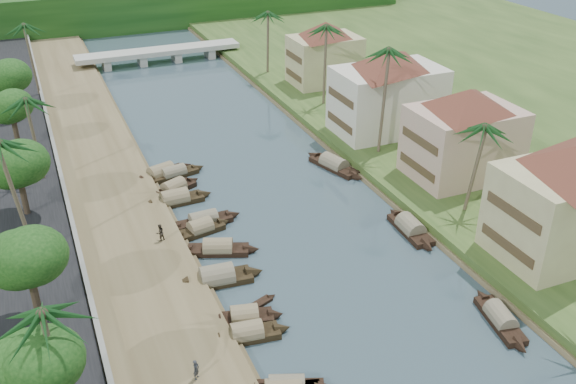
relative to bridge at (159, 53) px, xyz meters
name	(u,v)px	position (x,y,z in m)	size (l,w,h in m)	color
ground	(357,299)	(0.00, -72.00, -1.72)	(220.00, 220.00, 0.00)	#374A53
left_bank	(117,219)	(-16.00, -52.00, -1.32)	(10.00, 180.00, 0.80)	brown
right_bank	(420,159)	(19.00, -52.00, -1.12)	(16.00, 180.00, 1.20)	#2D461C
road	(25,234)	(-24.50, -52.00, -1.02)	(8.00, 180.00, 1.40)	black
retaining_wall	(71,219)	(-20.20, -52.00, -0.37)	(0.40, 180.00, 1.10)	slate
treeline	(127,7)	(0.00, 28.00, 2.28)	(120.00, 14.00, 8.00)	#0F340E
bridge	(159,53)	(0.00, 0.00, 0.00)	(28.00, 4.00, 2.40)	#ADACA2
building_near	(570,199)	(18.99, -74.00, 4.66)	(14.85, 14.85, 10.20)	#C8C086
building_mid	(464,132)	(19.99, -58.00, 4.41)	(14.11, 14.11, 9.70)	tan
building_far	(388,91)	(18.99, -44.00, 4.66)	(15.59, 15.59, 10.20)	beige
building_distant	(325,52)	(19.99, -24.00, 4.16)	(12.62, 12.62, 9.20)	#C8C086
sampan_4	(247,334)	(-9.90, -72.98, -1.31)	(7.10, 2.39, 2.01)	black
sampan_5	(245,317)	(-9.43, -71.06, -1.31)	(6.48, 2.90, 2.04)	black
sampan_6	(217,278)	(-9.85, -65.30, -1.30)	(8.44, 2.59, 2.45)	black
sampan_7	(218,249)	(-8.43, -60.97, -1.31)	(7.79, 4.32, 2.08)	black
sampan_8	(201,229)	(-8.94, -56.98, -1.31)	(6.67, 2.81, 2.04)	black
sampan_9	(204,221)	(-8.23, -55.60, -1.31)	(7.96, 1.96, 2.02)	black
sampan_10	(175,200)	(-9.77, -50.32, -1.31)	(8.30, 2.22, 2.26)	black
sampan_11	(174,189)	(-9.27, -47.82, -1.31)	(7.01, 4.48, 2.05)	black
sampan_12	(174,174)	(-8.43, -44.32, -1.32)	(7.96, 3.05, 1.91)	black
sampan_13	(162,174)	(-9.68, -43.73, -1.31)	(8.27, 4.18, 2.23)	black
sampan_14	(500,319)	(8.79, -78.93, -1.31)	(2.94, 8.11, 1.97)	black
sampan_15	(410,228)	(9.68, -64.70, -1.31)	(2.21, 8.46, 2.24)	black
sampan_16	(334,165)	(9.18, -49.26, -1.31)	(4.39, 9.45, 2.27)	black
canoe_1	(255,307)	(-8.12, -69.77, -1.62)	(4.58, 2.44, 0.75)	black
canoe_2	(177,202)	(-9.57, -50.28, -1.62)	(5.70, 1.88, 0.82)	black
palm_1	(479,129)	(16.00, -64.80, 8.00)	(3.20, 3.20, 10.25)	brown
palm_2	(386,53)	(15.00, -49.39, 11.28)	(3.20, 3.20, 13.68)	brown
palm_3	(326,28)	(16.00, -32.20, 9.95)	(3.20, 3.20, 12.29)	brown
palm_4	(46,315)	(-23.00, -78.64, 8.85)	(3.20, 3.20, 10.94)	brown
palm_5	(8,144)	(-24.00, -56.83, 10.07)	(3.20, 3.20, 12.20)	brown
palm_6	(28,101)	(-22.00, -41.78, 8.38)	(3.20, 3.20, 10.46)	brown
palm_7	(267,14)	(14.00, -15.77, 8.61)	(3.20, 3.20, 10.90)	brown
palm_8	(26,26)	(-20.50, -13.28, 9.41)	(3.20, 3.20, 11.52)	brown
tree_1	(37,363)	(-24.00, -78.11, 5.32)	(4.62, 4.62, 7.65)	#4F3E2D
tree_2	(26,258)	(-24.00, -66.52, 5.20)	(5.10, 5.10, 7.71)	#4F3E2D
tree_3	(17,165)	(-24.00, -49.17, 4.87)	(5.23, 5.23, 7.42)	#4F3E2D
tree_4	(11,107)	(-24.00, -32.59, 4.83)	(4.45, 4.45, 7.08)	#4F3E2D
tree_5	(8,78)	(-24.00, -20.31, 4.68)	(5.32, 5.32, 7.26)	#4F3E2D
tree_6	(415,86)	(24.00, -42.31, 4.16)	(4.44, 4.44, 6.59)	#4F3E2D
person_near	(196,370)	(-14.69, -76.32, -0.15)	(0.56, 0.37, 1.54)	#2B2E34
person_far	(160,233)	(-13.02, -58.11, -0.08)	(0.81, 0.63, 1.68)	#2E2820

